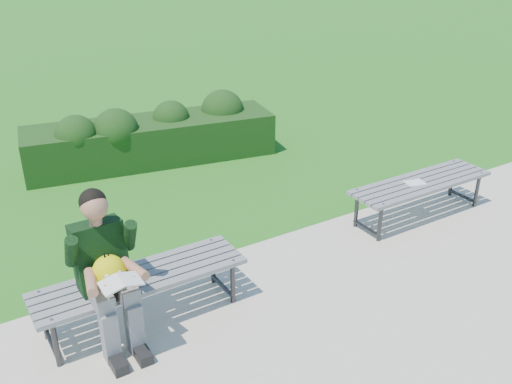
{
  "coord_description": "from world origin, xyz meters",
  "views": [
    {
      "loc": [
        -2.75,
        -4.51,
        3.16
      ],
      "look_at": [
        -0.16,
        -0.32,
        0.81
      ],
      "focal_mm": 40.0,
      "sensor_mm": 36.0,
      "label": 1
    }
  ],
  "objects_px": {
    "bench_left": "(141,281)",
    "seated_boy": "(106,267)",
    "hedge": "(153,135)",
    "bench_right": "(421,185)",
    "paper_sheet": "(415,183)"
  },
  "relations": [
    {
      "from": "bench_left",
      "to": "seated_boy",
      "type": "height_order",
      "value": "seated_boy"
    },
    {
      "from": "hedge",
      "to": "bench_right",
      "type": "relative_size",
      "value": 2.0
    },
    {
      "from": "bench_right",
      "to": "hedge",
      "type": "bearing_deg",
      "value": 120.42
    },
    {
      "from": "bench_right",
      "to": "seated_boy",
      "type": "bearing_deg",
      "value": -176.56
    },
    {
      "from": "bench_left",
      "to": "paper_sheet",
      "type": "distance_m",
      "value": 3.35
    },
    {
      "from": "seated_boy",
      "to": "bench_right",
      "type": "bearing_deg",
      "value": 3.44
    },
    {
      "from": "bench_left",
      "to": "bench_right",
      "type": "relative_size",
      "value": 1.0
    },
    {
      "from": "hedge",
      "to": "bench_left",
      "type": "relative_size",
      "value": 2.0
    },
    {
      "from": "bench_left",
      "to": "seated_boy",
      "type": "relative_size",
      "value": 1.37
    },
    {
      "from": "bench_right",
      "to": "bench_left",
      "type": "bearing_deg",
      "value": -177.87
    },
    {
      "from": "hedge",
      "to": "paper_sheet",
      "type": "relative_size",
      "value": 14.33
    },
    {
      "from": "bench_right",
      "to": "seated_boy",
      "type": "relative_size",
      "value": 1.37
    },
    {
      "from": "bench_left",
      "to": "seated_boy",
      "type": "bearing_deg",
      "value": -162.02
    },
    {
      "from": "seated_boy",
      "to": "bench_left",
      "type": "bearing_deg",
      "value": 17.98
    },
    {
      "from": "hedge",
      "to": "seated_boy",
      "type": "xyz_separation_m",
      "value": [
        -1.82,
        -3.51,
        0.33
      ]
    }
  ]
}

